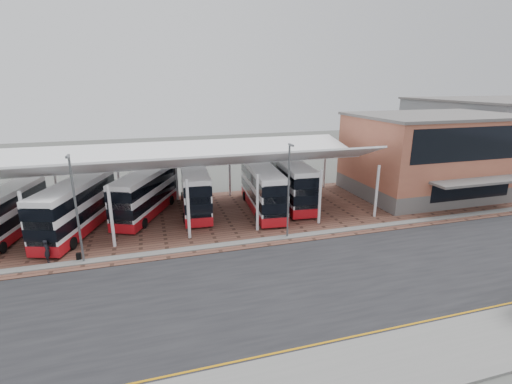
% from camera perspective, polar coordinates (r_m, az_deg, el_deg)
% --- Properties ---
extents(ground, '(140.00, 140.00, 0.00)m').
position_cam_1_polar(ground, '(26.07, 5.76, -12.81)').
color(ground, '#474944').
extents(road, '(120.00, 14.00, 0.02)m').
position_cam_1_polar(road, '(25.27, 6.64, -13.84)').
color(road, black).
rests_on(road, ground).
extents(forecourt, '(72.00, 16.00, 0.06)m').
position_cam_1_polar(forecourt, '(37.83, 1.15, -3.05)').
color(forecourt, brown).
rests_on(forecourt, ground).
extents(sidewalk, '(120.00, 4.00, 0.14)m').
position_cam_1_polar(sidewalk, '(19.56, 16.76, -24.74)').
color(sidewalk, slate).
rests_on(sidewalk, ground).
extents(north_kerb, '(120.00, 0.80, 0.14)m').
position_cam_1_polar(north_kerb, '(31.24, 1.45, -7.37)').
color(north_kerb, slate).
rests_on(north_kerb, ground).
extents(yellow_line_near, '(120.00, 0.12, 0.01)m').
position_cam_1_polar(yellow_line_near, '(20.87, 13.57, -21.59)').
color(yellow_line_near, '#C27F09').
rests_on(yellow_line_near, road).
extents(yellow_line_far, '(120.00, 0.12, 0.01)m').
position_cam_1_polar(yellow_line_far, '(21.07, 13.14, -21.14)').
color(yellow_line_far, '#C27F09').
rests_on(yellow_line_far, road).
extents(canopy, '(37.00, 11.63, 7.07)m').
position_cam_1_polar(canopy, '(35.66, -11.66, 5.01)').
color(canopy, white).
rests_on(canopy, ground).
extents(terminal, '(18.40, 14.40, 9.25)m').
position_cam_1_polar(terminal, '(47.92, 25.60, 5.26)').
color(terminal, '#5F5A58').
rests_on(terminal, ground).
extents(lamp_west, '(0.16, 0.90, 8.07)m').
position_cam_1_polar(lamp_west, '(28.91, -25.98, -2.03)').
color(lamp_west, '#565A5E').
rests_on(lamp_west, ground).
extents(lamp_east, '(0.16, 0.90, 8.07)m').
position_cam_1_polar(lamp_east, '(30.47, 5.04, 0.54)').
color(lamp_east, '#565A5E').
rests_on(lamp_east, ground).
extents(bus_0, '(4.36, 10.26, 4.12)m').
position_cam_1_polar(bus_0, '(37.44, -34.05, -2.87)').
color(bus_0, white).
rests_on(bus_0, forecourt).
extents(bus_1, '(5.85, 11.14, 4.50)m').
position_cam_1_polar(bus_1, '(35.63, -25.93, -2.21)').
color(bus_1, white).
rests_on(bus_1, forecourt).
extents(bus_2, '(6.64, 10.63, 4.36)m').
position_cam_1_polar(bus_2, '(37.79, -16.60, -0.28)').
color(bus_2, white).
rests_on(bus_2, forecourt).
extents(bus_3, '(3.27, 10.96, 4.45)m').
position_cam_1_polar(bus_3, '(38.07, -9.39, 0.40)').
color(bus_3, white).
rests_on(bus_3, forecourt).
extents(bus_4, '(3.48, 11.13, 4.51)m').
position_cam_1_polar(bus_4, '(37.61, 0.99, 0.47)').
color(bus_4, white).
rests_on(bus_4, forecourt).
extents(bus_5, '(3.51, 11.42, 4.63)m').
position_cam_1_polar(bus_5, '(40.02, 5.18, 1.49)').
color(bus_5, white).
rests_on(bus_5, forecourt).
extents(pedestrian, '(0.52, 0.69, 1.73)m').
position_cam_1_polar(pedestrian, '(31.32, -29.46, -7.90)').
color(pedestrian, black).
rests_on(pedestrian, forecourt).
extents(suitcase, '(0.33, 0.24, 0.57)m').
position_cam_1_polar(suitcase, '(30.74, -25.60, -8.97)').
color(suitcase, black).
rests_on(suitcase, forecourt).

